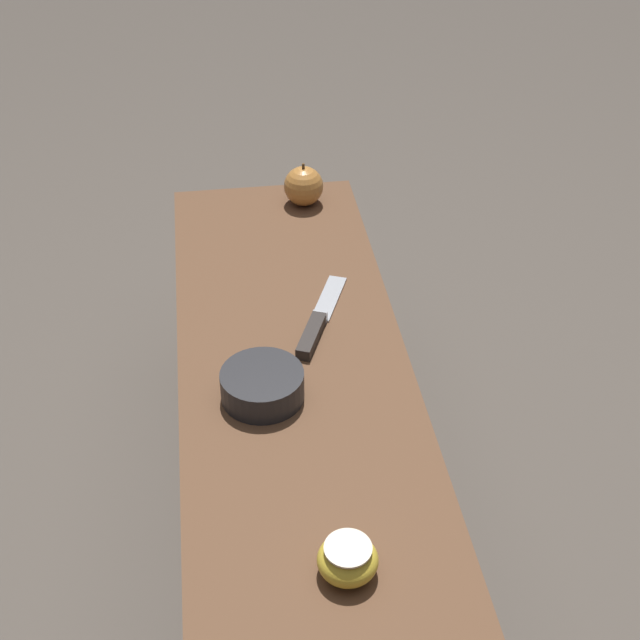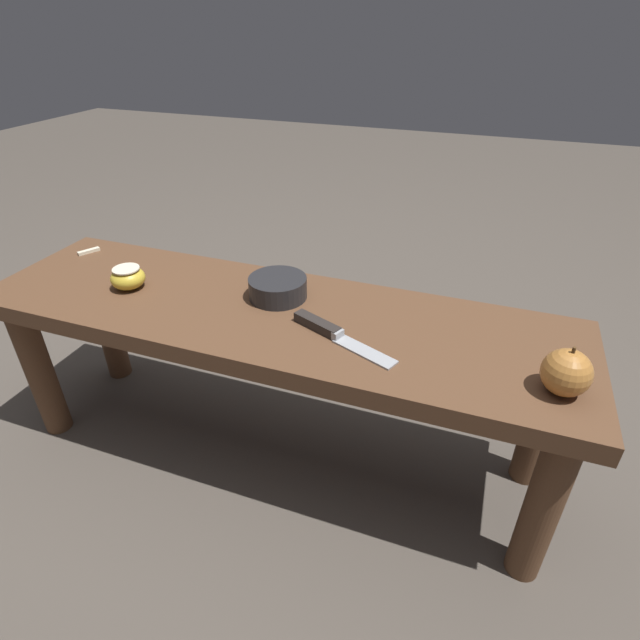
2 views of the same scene
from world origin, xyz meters
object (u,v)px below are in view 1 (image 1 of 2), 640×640
object	(u,v)px
wooden_bench	(300,424)
apple_cut	(348,560)
knife	(316,325)
apple_whole	(304,186)
bowl	(262,385)

from	to	relation	value
wooden_bench	apple_cut	distance (m)	0.36
wooden_bench	apple_cut	bearing A→B (deg)	3.18
knife	wooden_bench	bearing A→B (deg)	-174.77
apple_whole	apple_cut	bearing A→B (deg)	-3.70
apple_whole	apple_cut	xyz separation A→B (m)	(0.91, -0.06, -0.01)
apple_cut	apple_whole	bearing A→B (deg)	176.30
knife	apple_whole	xyz separation A→B (m)	(-0.42, 0.03, 0.03)
wooden_bench	apple_whole	bearing A→B (deg)	172.17
wooden_bench	knife	world-z (taller)	knife
apple_cut	knife	bearing A→B (deg)	176.78
wooden_bench	apple_whole	xyz separation A→B (m)	(-0.57, 0.08, 0.11)
wooden_bench	apple_whole	distance (m)	0.58
knife	bowl	world-z (taller)	bowl
knife	apple_whole	world-z (taller)	apple_whole
apple_whole	bowl	size ratio (longest dim) A/B	0.71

